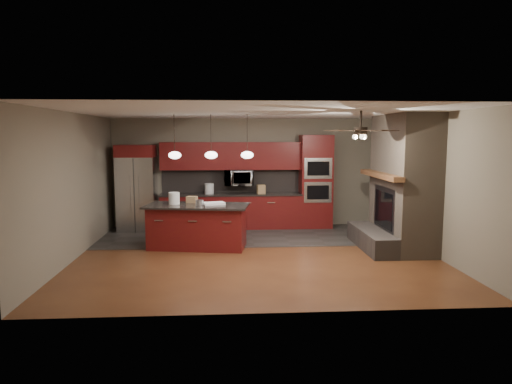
{
  "coord_description": "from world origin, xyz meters",
  "views": [
    {
      "loc": [
        -0.58,
        -8.83,
        2.35
      ],
      "look_at": [
        0.03,
        0.6,
        1.19
      ],
      "focal_mm": 32.0,
      "sensor_mm": 36.0,
      "label": 1
    }
  ],
  "objects": [
    {
      "name": "refrigerator",
      "position": [
        -2.82,
        2.62,
        1.07
      ],
      "size": [
        0.92,
        0.75,
        2.14
      ],
      "color": "silver",
      "rests_on": "ground"
    },
    {
      "name": "right_wall",
      "position": [
        3.5,
        0.0,
        1.4
      ],
      "size": [
        0.02,
        6.0,
        2.8
      ],
      "primitive_type": "cube",
      "color": "#6D6557",
      "rests_on": "ground"
    },
    {
      "name": "ceiling_fan",
      "position": [
        1.8,
        -0.8,
        2.46
      ],
      "size": [
        1.27,
        1.33,
        0.41
      ],
      "color": "black",
      "rests_on": "ceiling"
    },
    {
      "name": "pendant_left",
      "position": [
        -1.65,
        0.7,
        1.96
      ],
      "size": [
        0.26,
        0.26,
        0.92
      ],
      "color": "black",
      "rests_on": "ceiling"
    },
    {
      "name": "ground",
      "position": [
        0.0,
        0.0,
        0.0
      ],
      "size": [
        7.0,
        7.0,
        0.0
      ],
      "primitive_type": "plane",
      "color": "brown",
      "rests_on": "ground"
    },
    {
      "name": "pendant_right",
      "position": [
        -0.15,
        0.7,
        1.96
      ],
      "size": [
        0.26,
        0.26,
        0.92
      ],
      "color": "black",
      "rests_on": "ceiling"
    },
    {
      "name": "oven_tower",
      "position": [
        1.7,
        2.69,
        1.19
      ],
      "size": [
        0.8,
        0.63,
        2.38
      ],
      "color": "#591410",
      "rests_on": "ground"
    },
    {
      "name": "paint_can",
      "position": [
        -1.15,
        0.64,
        0.97
      ],
      "size": [
        0.18,
        0.18,
        0.11
      ],
      "primitive_type": "cylinder",
      "rotation": [
        0.0,
        0.0,
        0.08
      ],
      "color": "#B8B8BD",
      "rests_on": "kitchen_island"
    },
    {
      "name": "ceiling",
      "position": [
        0.0,
        0.0,
        2.8
      ],
      "size": [
        7.0,
        6.0,
        0.02
      ],
      "primitive_type": "cube",
      "color": "white",
      "rests_on": "back_wall"
    },
    {
      "name": "back_wall",
      "position": [
        0.0,
        3.0,
        1.4
      ],
      "size": [
        7.0,
        0.02,
        2.8
      ],
      "primitive_type": "cube",
      "color": "#6D6557",
      "rests_on": "ground"
    },
    {
      "name": "pendant_center",
      "position": [
        -0.9,
        0.7,
        1.96
      ],
      "size": [
        0.26,
        0.26,
        0.92
      ],
      "color": "black",
      "rests_on": "ceiling"
    },
    {
      "name": "counter_box",
      "position": [
        0.29,
        2.65,
        1.01
      ],
      "size": [
        0.23,
        0.19,
        0.22
      ],
      "primitive_type": "cube",
      "rotation": [
        0.0,
        0.0,
        0.2
      ],
      "color": "tan",
      "rests_on": "back_cabinetry"
    },
    {
      "name": "white_bucket",
      "position": [
        -1.7,
        0.83,
        1.04
      ],
      "size": [
        0.32,
        0.32,
        0.25
      ],
      "primitive_type": "cylinder",
      "rotation": [
        0.0,
        0.0,
        -0.58
      ],
      "color": "white",
      "rests_on": "kitchen_island"
    },
    {
      "name": "slate_tile_patch",
      "position": [
        0.0,
        1.8,
        0.01
      ],
      "size": [
        7.0,
        2.4,
        0.01
      ],
      "primitive_type": "cube",
      "color": "#2F2D2B",
      "rests_on": "ground"
    },
    {
      "name": "counter_bucket",
      "position": [
        -1.03,
        2.7,
        1.03
      ],
      "size": [
        0.26,
        0.26,
        0.26
      ],
      "primitive_type": "cylinder",
      "rotation": [
        0.0,
        0.0,
        0.16
      ],
      "color": "silver",
      "rests_on": "back_cabinetry"
    },
    {
      "name": "paint_tray",
      "position": [
        -0.86,
        0.73,
        0.94
      ],
      "size": [
        0.5,
        0.4,
        0.04
      ],
      "primitive_type": "cube",
      "rotation": [
        0.0,
        0.0,
        0.25
      ],
      "color": "white",
      "rests_on": "kitchen_island"
    },
    {
      "name": "left_wall",
      "position": [
        -3.5,
        0.0,
        1.4
      ],
      "size": [
        0.02,
        6.0,
        2.8
      ],
      "primitive_type": "cube",
      "color": "#6D6557",
      "rests_on": "ground"
    },
    {
      "name": "fireplace_column",
      "position": [
        3.04,
        0.4,
        1.3
      ],
      "size": [
        1.3,
        2.1,
        2.8
      ],
      "color": "#6A5C4C",
      "rests_on": "ground"
    },
    {
      "name": "cardboard_box",
      "position": [
        -1.34,
        1.02,
        0.99
      ],
      "size": [
        0.26,
        0.22,
        0.14
      ],
      "primitive_type": "cube",
      "rotation": [
        0.0,
        0.0,
        -0.36
      ],
      "color": "#97754D",
      "rests_on": "kitchen_island"
    },
    {
      "name": "back_cabinetry",
      "position": [
        -0.48,
        2.74,
        0.89
      ],
      "size": [
        3.59,
        0.64,
        2.2
      ],
      "color": "#591410",
      "rests_on": "ground"
    },
    {
      "name": "microwave",
      "position": [
        -0.27,
        2.75,
        1.3
      ],
      "size": [
        0.73,
        0.41,
        0.5
      ],
      "primitive_type": "imported",
      "color": "silver",
      "rests_on": "back_cabinetry"
    },
    {
      "name": "kitchen_island",
      "position": [
        -1.21,
        0.69,
        0.47
      ],
      "size": [
        2.26,
        1.3,
        0.92
      ],
      "rotation": [
        0.0,
        0.0,
        -0.16
      ],
      "color": "#591410",
      "rests_on": "ground"
    }
  ]
}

